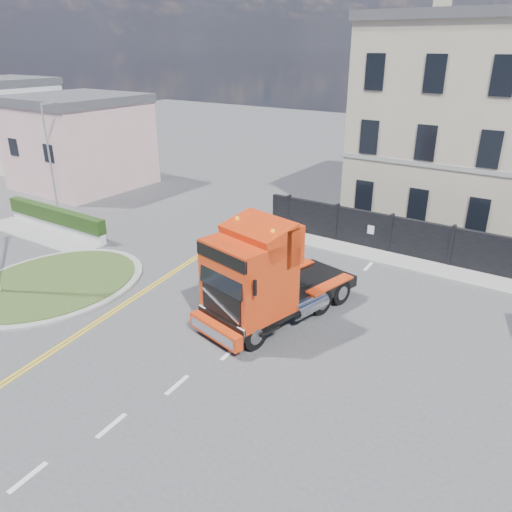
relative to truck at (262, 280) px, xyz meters
The scene contains 12 objects.
ground 3.08m from the truck, 169.12° to the left, with size 120.00×120.00×0.00m, color #424244.
traffic_island 9.93m from the truck, 165.01° to the right, with size 6.80×6.80×0.17m.
hedge_wall 15.61m from the truck, behind, with size 8.00×0.55×1.35m.
pavement_side 15.57m from the truck, behind, with size 8.50×1.80×0.10m, color gray.
seaside_bldg_pink 24.39m from the truck, 157.12° to the left, with size 8.00×8.00×6.00m, color beige.
seaside_bldg_cream 32.54m from the truck, 159.36° to the left, with size 9.00×8.00×5.00m, color silver.
seaside_bldg_white 39.49m from the truck, 161.58° to the left, with size 8.00×8.00×6.50m, color silver.
hoarding_fence 10.35m from the truck, 66.56° to the left, with size 18.80×0.25×2.00m.
georgian_building 17.78m from the truck, 78.17° to the left, with size 12.30×10.30×12.80m.
pavement_far 9.44m from the truck, 67.47° to the left, with size 20.00×1.60×0.12m, color gray.
truck is the anchor object (origin of this frame).
lamppost_slim 19.04m from the truck, 167.28° to the left, with size 0.28×0.56×6.79m.
Camera 1 is at (11.67, -14.46, 9.89)m, focal length 35.00 mm.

